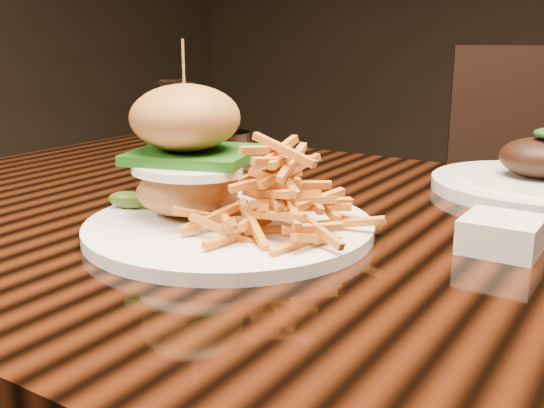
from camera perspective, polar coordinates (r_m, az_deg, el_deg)
The scene contains 6 objects.
dining_table at distance 0.79m, azimuth 9.92°, elevation -7.80°, with size 1.60×0.90×0.75m.
burger_plate at distance 0.74m, azimuth -4.04°, elevation 1.98°, with size 0.34×0.34×0.22m.
ramekin at distance 0.73m, azimuth 19.90°, elevation -2.57°, with size 0.08×0.08×0.04m, color white.
wine_glass at distance 0.94m, azimuth -8.68°, elevation 8.21°, with size 0.06×0.06×0.16m.
water_tumbler at distance 0.93m, azimuth -3.98°, elevation 3.73°, with size 0.07×0.07×0.09m, color white.
far_dish at distance 1.02m, azimuth 22.77°, elevation 2.02°, with size 0.31×0.31×0.10m.
Camera 1 is at (0.27, -0.68, 0.98)m, focal length 42.00 mm.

